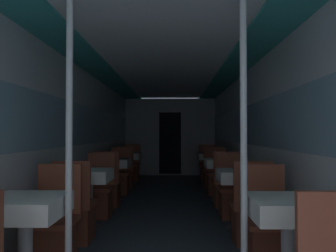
{
  "coord_description": "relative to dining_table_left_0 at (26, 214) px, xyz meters",
  "views": [
    {
      "loc": [
        0.14,
        -1.58,
        1.24
      ],
      "look_at": [
        0.04,
        3.1,
        1.34
      ],
      "focal_mm": 35.0,
      "sensor_mm": 36.0,
      "label": 1
    }
  ],
  "objects": [
    {
      "name": "dining_table_left_3",
      "position": [
        0.0,
        5.43,
        0.0
      ],
      "size": [
        0.56,
        0.56,
        0.75
      ],
      "color": "#4C4C51",
      "rests_on": "ground_plane"
    },
    {
      "name": "chair_left_far_0",
      "position": [
        0.0,
        0.56,
        -0.34
      ],
      "size": [
        0.42,
        0.42,
        0.93
      ],
      "rotation": [
        0.0,
        0.0,
        3.14
      ],
      "color": "brown",
      "rests_on": "ground_plane"
    },
    {
      "name": "chair_right_far_3",
      "position": [
        1.96,
        5.99,
        -0.34
      ],
      "size": [
        0.42,
        0.42,
        0.93
      ],
      "rotation": [
        0.0,
        0.0,
        3.14
      ],
      "color": "brown",
      "rests_on": "ground_plane"
    },
    {
      "name": "chair_right_near_1",
      "position": [
        1.96,
        1.24,
        -0.34
      ],
      "size": [
        0.42,
        0.42,
        0.93
      ],
      "color": "brown",
      "rests_on": "ground_plane"
    },
    {
      "name": "bulkhead_far",
      "position": [
        0.98,
        7.17,
        0.49
      ],
      "size": [
        2.63,
        0.09,
        2.24
      ],
      "color": "gray",
      "rests_on": "ground_plane"
    },
    {
      "name": "ceiling_panel",
      "position": [
        0.98,
        2.85,
        1.66
      ],
      "size": [
        2.68,
        10.25,
        0.07
      ],
      "color": "silver",
      "rests_on": "wall_left"
    },
    {
      "name": "chair_right_far_0",
      "position": [
        1.96,
        0.56,
        -0.34
      ],
      "size": [
        0.42,
        0.42,
        0.93
      ],
      "rotation": [
        0.0,
        0.0,
        3.14
      ],
      "color": "brown",
      "rests_on": "ground_plane"
    },
    {
      "name": "dining_table_right_2",
      "position": [
        1.96,
        3.62,
        0.0
      ],
      "size": [
        0.56,
        0.56,
        0.75
      ],
      "color": "#4C4C51",
      "rests_on": "ground_plane"
    },
    {
      "name": "support_pole_left_0",
      "position": [
        0.33,
        -0.0,
        0.5
      ],
      "size": [
        0.05,
        0.05,
        2.24
      ],
      "color": "silver",
      "rests_on": "ground_plane"
    },
    {
      "name": "chair_left_near_2",
      "position": [
        0.0,
        3.05,
        -0.34
      ],
      "size": [
        0.42,
        0.42,
        0.93
      ],
      "color": "brown",
      "rests_on": "ground_plane"
    },
    {
      "name": "chair_left_far_1",
      "position": [
        0.0,
        2.37,
        -0.34
      ],
      "size": [
        0.42,
        0.42,
        0.93
      ],
      "rotation": [
        0.0,
        0.0,
        3.14
      ],
      "color": "brown",
      "rests_on": "ground_plane"
    },
    {
      "name": "dining_table_right_3",
      "position": [
        1.96,
        5.43,
        0.0
      ],
      "size": [
        0.56,
        0.56,
        0.75
      ],
      "color": "#4C4C51",
      "rests_on": "ground_plane"
    },
    {
      "name": "dining_table_right_0",
      "position": [
        1.96,
        0.0,
        0.0
      ],
      "size": [
        0.56,
        0.56,
        0.75
      ],
      "color": "#4C4C51",
      "rests_on": "ground_plane"
    },
    {
      "name": "chair_left_near_1",
      "position": [
        0.0,
        1.24,
        -0.34
      ],
      "size": [
        0.42,
        0.42,
        0.93
      ],
      "color": "brown",
      "rests_on": "ground_plane"
    },
    {
      "name": "dining_table_left_1",
      "position": [
        0.0,
        1.81,
        0.0
      ],
      "size": [
        0.56,
        0.56,
        0.75
      ],
      "color": "#4C4C51",
      "rests_on": "ground_plane"
    },
    {
      "name": "chair_left_near_3",
      "position": [
        0.0,
        4.86,
        -0.34
      ],
      "size": [
        0.42,
        0.42,
        0.93
      ],
      "color": "brown",
      "rests_on": "ground_plane"
    },
    {
      "name": "dining_table_left_2",
      "position": [
        0.0,
        3.62,
        0.0
      ],
      "size": [
        0.56,
        0.56,
        0.75
      ],
      "color": "#4C4C51",
      "rests_on": "ground_plane"
    },
    {
      "name": "chair_right_near_3",
      "position": [
        1.96,
        4.86,
        -0.34
      ],
      "size": [
        0.42,
        0.42,
        0.93
      ],
      "color": "brown",
      "rests_on": "ground_plane"
    },
    {
      "name": "chair_left_far_3",
      "position": [
        0.0,
        5.99,
        -0.34
      ],
      "size": [
        0.42,
        0.42,
        0.93
      ],
      "rotation": [
        0.0,
        0.0,
        3.14
      ],
      "color": "brown",
      "rests_on": "ground_plane"
    },
    {
      "name": "support_pole_right_0",
      "position": [
        1.64,
        -0.0,
        0.5
      ],
      "size": [
        0.05,
        0.05,
        2.24
      ],
      "color": "silver",
      "rests_on": "ground_plane"
    },
    {
      "name": "dining_table_right_1",
      "position": [
        1.96,
        1.81,
        0.0
      ],
      "size": [
        0.56,
        0.56,
        0.75
      ],
      "color": "#4C4C51",
      "rests_on": "ground_plane"
    },
    {
      "name": "chair_right_far_1",
      "position": [
        1.96,
        2.37,
        -0.34
      ],
      "size": [
        0.42,
        0.42,
        0.93
      ],
      "rotation": [
        0.0,
        0.0,
        3.14
      ],
      "color": "brown",
      "rests_on": "ground_plane"
    },
    {
      "name": "chair_right_far_2",
      "position": [
        1.96,
        4.18,
        -0.34
      ],
      "size": [
        0.42,
        0.42,
        0.93
      ],
      "rotation": [
        0.0,
        0.0,
        3.14
      ],
      "color": "brown",
      "rests_on": "ground_plane"
    },
    {
      "name": "dining_table_left_0",
      "position": [
        0.0,
        0.0,
        0.0
      ],
      "size": [
        0.56,
        0.56,
        0.75
      ],
      "color": "#4C4C51",
      "rests_on": "ground_plane"
    },
    {
      "name": "wall_left",
      "position": [
        -0.36,
        2.85,
        0.53
      ],
      "size": [
        0.05,
        10.25,
        2.24
      ],
      "color": "silver",
      "rests_on": "ground_plane"
    },
    {
      "name": "chair_right_near_2",
      "position": [
        1.96,
        3.05,
        -0.34
      ],
      "size": [
        0.42,
        0.42,
        0.93
      ],
      "color": "brown",
      "rests_on": "ground_plane"
    },
    {
      "name": "chair_left_far_2",
      "position": [
        0.0,
        4.18,
        -0.34
      ],
      "size": [
        0.42,
        0.42,
        0.93
      ],
      "rotation": [
        0.0,
        0.0,
        3.14
      ],
      "color": "brown",
      "rests_on": "ground_plane"
    },
    {
      "name": "wall_right",
      "position": [
        2.32,
        2.85,
        0.53
      ],
      "size": [
        0.05,
        10.25,
        2.24
      ],
      "color": "silver",
      "rests_on": "ground_plane"
    }
  ]
}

